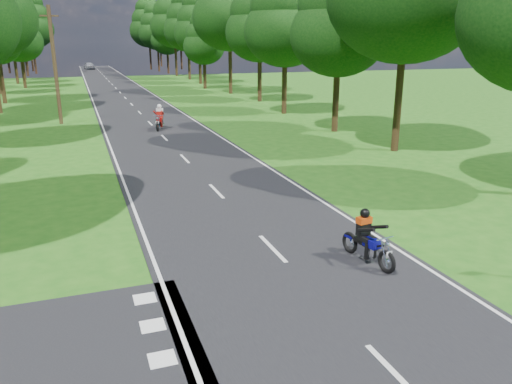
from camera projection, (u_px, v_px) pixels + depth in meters
name	position (u px, v px, depth m)	size (l,w,h in m)	color
ground	(302.00, 279.00, 12.31)	(160.00, 160.00, 0.00)	#1D5613
main_road	(120.00, 93.00, 57.39)	(7.00, 140.00, 0.02)	black
road_markings	(120.00, 94.00, 55.65)	(7.40, 140.00, 0.01)	silver
treeline	(119.00, 21.00, 64.54)	(40.00, 115.35, 14.78)	black
telegraph_pole	(55.00, 65.00, 34.45)	(1.20, 0.26, 8.00)	#382616
rider_near_blue	(368.00, 237.00, 13.03)	(0.58, 1.74, 1.45)	#0D0B7E
rider_far_red	(159.00, 117.00, 33.05)	(0.66, 1.98, 1.65)	#AC0D0E
distant_car	(89.00, 66.00, 104.99)	(1.78, 4.43, 1.51)	#A5A7AC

